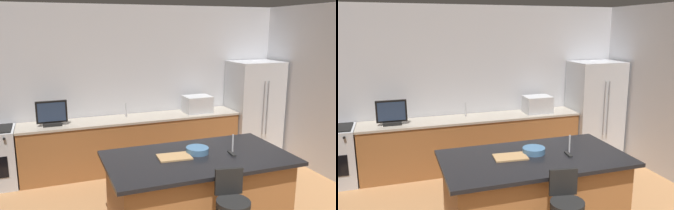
# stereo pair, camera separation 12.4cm
# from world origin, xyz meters

# --- Properties ---
(wall_back) EXTENTS (6.00, 0.12, 2.78)m
(wall_back) POSITION_xyz_m (0.00, 4.52, 1.39)
(wall_back) COLOR #BCBCC1
(wall_back) RESTS_ON ground_plane
(counter_back) EXTENTS (3.75, 0.62, 0.90)m
(counter_back) POSITION_xyz_m (-0.10, 4.14, 0.45)
(counter_back) COLOR brown
(counter_back) RESTS_ON ground_plane
(kitchen_island) EXTENTS (2.20, 1.19, 0.91)m
(kitchen_island) POSITION_xyz_m (0.16, 2.08, 0.46)
(kitchen_island) COLOR black
(kitchen_island) RESTS_ON ground_plane
(refrigerator) EXTENTS (0.91, 0.75, 1.78)m
(refrigerator) POSITION_xyz_m (2.24, 4.09, 0.89)
(refrigerator) COLOR #B7BABF
(refrigerator) RESTS_ON ground_plane
(microwave) EXTENTS (0.48, 0.36, 0.30)m
(microwave) POSITION_xyz_m (1.08, 4.14, 1.05)
(microwave) COLOR #B7BABF
(microwave) RESTS_ON counter_back
(tv_monitor) EXTENTS (0.47, 0.16, 0.40)m
(tv_monitor) POSITION_xyz_m (-1.42, 4.09, 1.08)
(tv_monitor) COLOR black
(tv_monitor) RESTS_ON counter_back
(sink_faucet_back) EXTENTS (0.02, 0.02, 0.24)m
(sink_faucet_back) POSITION_xyz_m (-0.22, 4.24, 1.02)
(sink_faucet_back) COLOR #B2B2B7
(sink_faucet_back) RESTS_ON counter_back
(sink_faucet_island) EXTENTS (0.02, 0.02, 0.22)m
(sink_faucet_island) POSITION_xyz_m (0.62, 2.08, 1.02)
(sink_faucet_island) COLOR #B2B2B7
(sink_faucet_island) RESTS_ON kitchen_island
(fruit_bowl) EXTENTS (0.28, 0.28, 0.07)m
(fruit_bowl) POSITION_xyz_m (0.19, 2.19, 0.94)
(fruit_bowl) COLOR #3F668C
(fruit_bowl) RESTS_ON kitchen_island
(tv_remote) EXTENTS (0.06, 0.17, 0.02)m
(tv_remote) POSITION_xyz_m (0.57, 2.00, 0.92)
(tv_remote) COLOR black
(tv_remote) RESTS_ON kitchen_island
(cutting_board) EXTENTS (0.41, 0.28, 0.02)m
(cutting_board) POSITION_xyz_m (-0.12, 2.14, 0.92)
(cutting_board) COLOR #A87F51
(cutting_board) RESTS_ON kitchen_island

